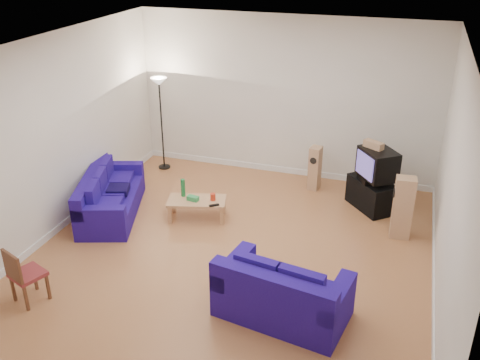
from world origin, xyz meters
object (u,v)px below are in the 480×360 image
(sofa_three_seat, at_px, (109,199))
(television, at_px, (377,164))
(sofa_loveseat, at_px, (281,297))
(coffee_table, at_px, (197,202))
(tv_stand, at_px, (371,194))

(sofa_three_seat, bearing_deg, television, 91.29)
(sofa_loveseat, bearing_deg, coffee_table, 143.60)
(sofa_loveseat, distance_m, tv_stand, 3.54)
(television, bearing_deg, sofa_three_seat, -106.11)
(sofa_three_seat, distance_m, tv_stand, 4.70)
(sofa_loveseat, distance_m, coffee_table, 2.92)
(sofa_three_seat, relative_size, television, 2.59)
(sofa_loveseat, distance_m, television, 3.55)
(tv_stand, distance_m, television, 0.63)
(sofa_loveseat, height_order, coffee_table, sofa_loveseat)
(sofa_loveseat, bearing_deg, television, 85.41)
(sofa_loveseat, xyz_separation_m, television, (0.85, 3.39, 0.58))
(coffee_table, bearing_deg, television, 24.14)
(sofa_three_seat, relative_size, tv_stand, 2.41)
(tv_stand, bearing_deg, coffee_table, -106.02)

